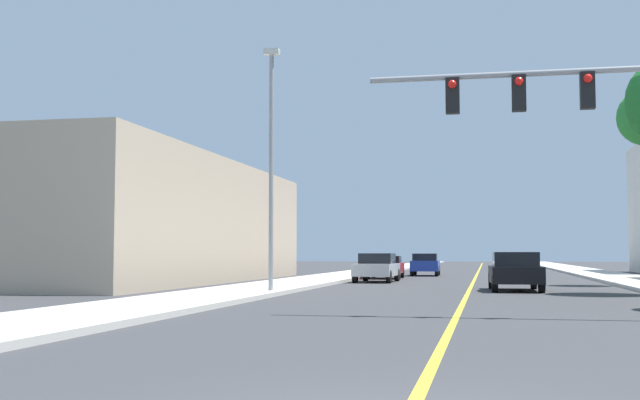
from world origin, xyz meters
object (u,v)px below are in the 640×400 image
car_black (515,271)px  car_silver (377,267)px  traffic_signal_mast (620,117)px  street_lamp (271,156)px  car_red (386,266)px  car_blue (425,264)px

car_black → car_silver: bearing=126.1°
traffic_signal_mast → street_lamp: street_lamp is taller
car_red → car_blue: (1.83, 6.09, 0.05)m
car_silver → car_blue: 11.93m
street_lamp → car_blue: (3.53, 24.86, -4.13)m
traffic_signal_mast → car_silver: traffic_signal_mast is taller
car_silver → car_red: bearing=-86.0°
car_blue → traffic_signal_mast: bearing=-79.5°
traffic_signal_mast → car_black: 13.79m
car_silver → car_red: car_silver is taller
car_red → street_lamp: bearing=82.8°
street_lamp → car_black: bearing=29.0°
traffic_signal_mast → car_blue: 34.20m
street_lamp → car_blue: size_ratio=2.19×
car_blue → car_silver: bearing=-98.7°
street_lamp → car_black: size_ratio=1.97×
street_lamp → car_silver: bearing=81.4°
traffic_signal_mast → car_blue: size_ratio=2.22×
car_black → car_blue: 20.76m
traffic_signal_mast → street_lamp: bearing=141.0°
traffic_signal_mast → street_lamp: 13.40m
car_black → traffic_signal_mast: bearing=-83.7°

